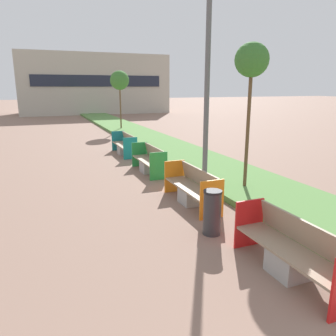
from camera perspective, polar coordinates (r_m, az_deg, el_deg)
planter_grass_strip at (r=13.33m, az=5.15°, el=1.18°), size 2.80×120.00×0.18m
building_backdrop at (r=40.82m, az=-12.73°, el=14.04°), size 16.70×6.31×6.67m
bench_red_frame at (r=5.87m, az=20.64°, el=-13.82°), size 0.65×2.26×0.94m
bench_orange_frame at (r=8.69m, az=4.25°, el=-3.83°), size 0.65×2.27×0.94m
bench_green_frame at (r=11.86m, az=-3.26°, el=1.00°), size 0.65×2.17×0.94m
bench_teal_frame at (r=15.19m, az=-7.54°, el=3.77°), size 0.65×2.28×0.94m
litter_bin at (r=6.93m, az=7.69°, el=-7.68°), size 0.39×0.39×0.96m
street_lamp_post at (r=9.08m, az=7.07°, el=22.44°), size 0.24×0.44×7.98m
sapling_tree_near at (r=9.57m, az=14.37°, el=17.31°), size 0.93×0.93×4.20m
sapling_tree_far at (r=23.50m, az=-8.43°, el=14.81°), size 1.30×1.30×4.12m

